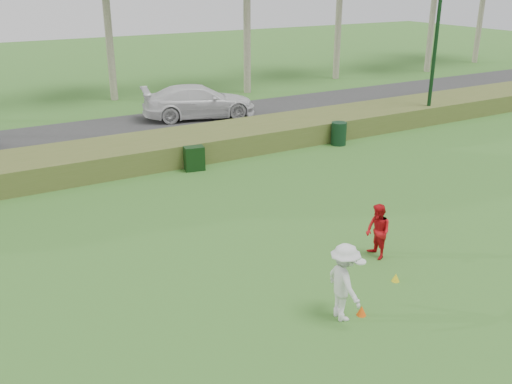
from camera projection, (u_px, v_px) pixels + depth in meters
ground at (341, 296)px, 13.41m from camera, size 120.00×120.00×0.00m
reed_strip at (157, 150)px, 22.95m from camera, size 80.00×3.00×0.90m
park_road at (120, 132)px, 27.15m from camera, size 80.00×6.00×0.06m
lamp_post at (440, 7)px, 26.80m from camera, size 0.70×0.70×8.18m
player_white at (344, 282)px, 12.26m from camera, size 0.94×1.23×1.78m
player_red at (378, 232)px, 15.00m from camera, size 0.66×0.80×1.50m
cone_orange at (362, 311)px, 12.63m from camera, size 0.22×0.22×0.24m
cone_yellow at (396, 277)px, 14.03m from camera, size 0.20×0.20×0.22m
utility_cabinet at (194, 158)px, 21.83m from camera, size 0.82×0.59×0.93m
trash_bin at (339, 134)px, 25.06m from camera, size 0.85×0.85×1.01m
car_right at (199, 101)px, 29.43m from camera, size 6.17×3.65×1.68m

